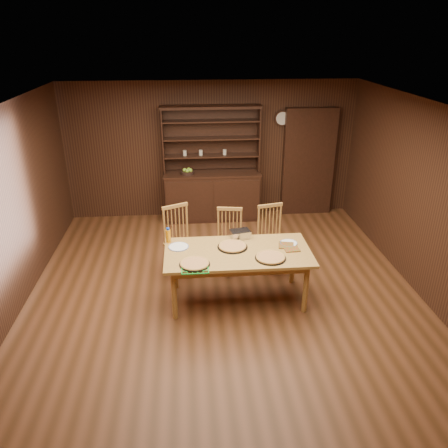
{
  "coord_description": "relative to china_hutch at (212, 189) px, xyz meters",
  "views": [
    {
      "loc": [
        -0.45,
        -5.2,
        3.47
      ],
      "look_at": [
        0.03,
        0.4,
        0.92
      ],
      "focal_mm": 35.0,
      "sensor_mm": 36.0,
      "label": 1
    }
  ],
  "objects": [
    {
      "name": "plate_right",
      "position": [
        0.89,
        -2.7,
        0.16
      ],
      "size": [
        0.24,
        0.24,
        0.02
      ],
      "color": "white",
      "rests_on": "dining_table"
    },
    {
      "name": "fruit_bowl",
      "position": [
        -0.46,
        -0.07,
        0.39
      ],
      "size": [
        0.26,
        0.26,
        0.12
      ],
      "color": "black",
      "rests_on": "china_hutch"
    },
    {
      "name": "pizza_center",
      "position": [
        0.11,
        -2.75,
        0.17
      ],
      "size": [
        0.41,
        0.41,
        0.04
      ],
      "color": "black",
      "rests_on": "dining_table"
    },
    {
      "name": "doorway",
      "position": [
        1.9,
        0.15,
        0.45
      ],
      "size": [
        1.0,
        0.18,
        2.1
      ],
      "primitive_type": "cube",
      "color": "black",
      "rests_on": "floor"
    },
    {
      "name": "wall_clock",
      "position": [
        1.35,
        0.2,
        1.3
      ],
      "size": [
        0.3,
        0.05,
        0.3
      ],
      "color": "black",
      "rests_on": "room_shell"
    },
    {
      "name": "room_shell",
      "position": [
        0.0,
        -2.75,
        0.98
      ],
      "size": [
        6.0,
        6.0,
        6.0
      ],
      "color": "silver",
      "rests_on": "floor"
    },
    {
      "name": "chair_left",
      "position": [
        -0.62,
        -1.99,
        -0.03
      ],
      "size": [
        0.57,
        0.56,
        1.06
      ],
      "rotation": [
        0.0,
        0.0,
        0.43
      ],
      "color": "#A47338",
      "rests_on": "floor"
    },
    {
      "name": "dining_table",
      "position": [
        0.17,
        -2.87,
        0.08
      ],
      "size": [
        1.94,
        0.97,
        0.75
      ],
      "color": "#BB8B40",
      "rests_on": "floor"
    },
    {
      "name": "china_hutch",
      "position": [
        0.0,
        0.0,
        0.0
      ],
      "size": [
        1.84,
        0.52,
        2.17
      ],
      "color": "black",
      "rests_on": "floor"
    },
    {
      "name": "chair_center",
      "position": [
        0.14,
        -1.99,
        -0.07
      ],
      "size": [
        0.46,
        0.44,
        0.99
      ],
      "rotation": [
        0.0,
        0.0,
        -0.15
      ],
      "color": "#A47338",
      "rests_on": "floor"
    },
    {
      "name": "pizza_left",
      "position": [
        -0.41,
        -3.18,
        0.17
      ],
      "size": [
        0.39,
        0.39,
        0.04
      ],
      "color": "black",
      "rests_on": "dining_table"
    },
    {
      "name": "floor",
      "position": [
        0.0,
        -2.75,
        -0.6
      ],
      "size": [
        6.0,
        6.0,
        0.0
      ],
      "primitive_type": "plane",
      "color": "brown",
      "rests_on": "ground"
    },
    {
      "name": "plate_left",
      "position": [
        -0.61,
        -2.69,
        0.16
      ],
      "size": [
        0.28,
        0.28,
        0.02
      ],
      "color": "white",
      "rests_on": "dining_table"
    },
    {
      "name": "foil_dish",
      "position": [
        0.25,
        -2.45,
        0.21
      ],
      "size": [
        0.3,
        0.25,
        0.11
      ],
      "primitive_type": "cube",
      "rotation": [
        0.0,
        0.0,
        0.21
      ],
      "color": "white",
      "rests_on": "dining_table"
    },
    {
      "name": "juice_bottle",
      "position": [
        -0.75,
        -2.52,
        0.26
      ],
      "size": [
        0.07,
        0.07,
        0.22
      ],
      "color": "orange",
      "rests_on": "dining_table"
    },
    {
      "name": "pizza_right",
      "position": [
        0.57,
        -3.1,
        0.17
      ],
      "size": [
        0.4,
        0.4,
        0.04
      ],
      "color": "black",
      "rests_on": "dining_table"
    },
    {
      "name": "pot_holder_b",
      "position": [
        0.84,
        -2.77,
        0.16
      ],
      "size": [
        0.24,
        0.24,
        0.02
      ],
      "primitive_type": "cube",
      "rotation": [
        0.0,
        0.0,
        -0.21
      ],
      "color": "red",
      "rests_on": "dining_table"
    },
    {
      "name": "chair_right",
      "position": [
        0.79,
        -2.01,
        -0.05
      ],
      "size": [
        0.5,
        0.48,
        1.03
      ],
      "rotation": [
        0.0,
        0.0,
        0.22
      ],
      "color": "#A47338",
      "rests_on": "floor"
    },
    {
      "name": "pot_holder_a",
      "position": [
        0.89,
        -2.86,
        0.16
      ],
      "size": [
        0.21,
        0.21,
        0.01
      ],
      "primitive_type": "cube",
      "rotation": [
        0.0,
        0.0,
        0.08
      ],
      "color": "red",
      "rests_on": "dining_table"
    },
    {
      "name": "cooling_rack",
      "position": [
        -0.41,
        -3.25,
        0.16
      ],
      "size": [
        0.41,
        0.41,
        0.01
      ],
      "primitive_type": null,
      "rotation": [
        0.0,
        0.0,
        -0.33
      ],
      "color": "#0CA029",
      "rests_on": "dining_table"
    }
  ]
}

